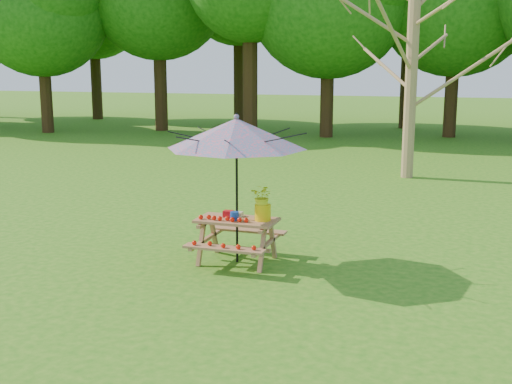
% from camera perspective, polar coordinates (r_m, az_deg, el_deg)
% --- Properties ---
extents(picnic_table, '(1.20, 1.32, 0.67)m').
position_cam_1_polar(picnic_table, '(9.68, -1.70, -4.39)').
color(picnic_table, '#A76E4B').
rests_on(picnic_table, ground).
extents(patio_umbrella, '(2.44, 2.44, 2.25)m').
position_cam_1_polar(patio_umbrella, '(9.38, -1.75, 5.21)').
color(patio_umbrella, black).
rests_on(patio_umbrella, ground).
extents(produce_bins, '(0.30, 0.39, 0.13)m').
position_cam_1_polar(produce_bins, '(9.62, -2.04, -2.05)').
color(produce_bins, red).
rests_on(produce_bins, picnic_table).
extents(tomatoes_row, '(0.77, 0.13, 0.07)m').
position_cam_1_polar(tomatoes_row, '(9.47, -2.93, -2.38)').
color(tomatoes_row, red).
rests_on(tomatoes_row, picnic_table).
extents(flower_bucket, '(0.37, 0.34, 0.54)m').
position_cam_1_polar(flower_bucket, '(9.44, 0.61, -0.83)').
color(flower_bucket, yellow).
rests_on(flower_bucket, picnic_table).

